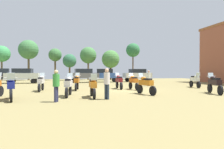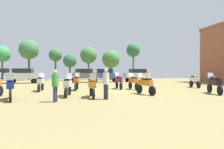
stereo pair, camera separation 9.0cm
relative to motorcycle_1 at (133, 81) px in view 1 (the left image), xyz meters
The scene contains 25 objects.
ground_plane 0.98m from the motorcycle_1, 162.78° to the right, with size 44.00×52.00×0.02m.
motorcycle_1 is the anchor object (origin of this frame).
motorcycle_2 1.40m from the motorcycle_1, 140.25° to the left, with size 0.62×2.11×1.47m.
motorcycle_3 9.70m from the motorcycle_1, 152.48° to the right, with size 0.84×2.25×1.50m.
motorcycle_4 6.00m from the motorcycle_1, 133.16° to the right, with size 0.62×2.11×1.45m.
motorcycle_5 7.72m from the motorcycle_1, behind, with size 0.62×2.18×1.47m.
motorcycle_6 6.54m from the motorcycle_1, 147.83° to the right, with size 0.65×2.20×1.47m.
motorcycle_7 6.66m from the motorcycle_1, ahead, with size 0.70×2.18×1.49m.
motorcycle_8 6.26m from the motorcycle_1, 43.31° to the right, with size 0.88×2.22×1.49m.
motorcycle_10 3.57m from the motorcycle_1, 95.66° to the right, with size 0.75×2.07×1.46m.
motorcycle_11 4.90m from the motorcycle_1, behind, with size 0.65×2.10×1.48m.
car_1 16.63m from the motorcycle_1, 134.41° to the left, with size 4.37×1.99×2.00m.
car_2 13.45m from the motorcycle_1, 68.26° to the left, with size 4.38×2.00×2.00m.
car_3 12.49m from the motorcycle_1, 106.25° to the left, with size 4.46×2.23×2.00m.
car_4 12.50m from the motorcycle_1, 91.18° to the left, with size 4.51×2.39×2.00m.
person_1 8.36m from the motorcycle_1, 137.33° to the right, with size 0.45×0.45×1.65m.
person_2 6.33m from the motorcycle_1, 122.83° to the right, with size 0.48×0.48×1.74m.
person_3 4.60m from the motorcycle_1, 49.71° to the left, with size 0.47×0.47×1.71m.
tree_1 22.37m from the motorcycle_1, 71.13° to the left, with size 2.77×2.77×7.32m.
tree_2 27.21m from the motorcycle_1, 129.31° to the left, with size 2.84×2.84×6.14m.
tree_3 25.62m from the motorcycle_1, 120.65° to the left, with size 3.53×3.53×7.41m.
tree_4 20.94m from the motorcycle_1, 105.22° to the left, with size 2.48×2.48×4.84m.
tree_5 20.56m from the motorcycle_1, 83.41° to the left, with size 3.44×3.44×5.75m.
tree_6 21.56m from the motorcycle_1, 95.18° to the left, with size 3.19×3.19×6.37m.
tree_7 23.19m from the motorcycle_1, 110.76° to the left, with size 2.42×2.42×5.96m.
Camera 1 is at (-4.85, -15.54, 1.57)m, focal length 30.36 mm.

